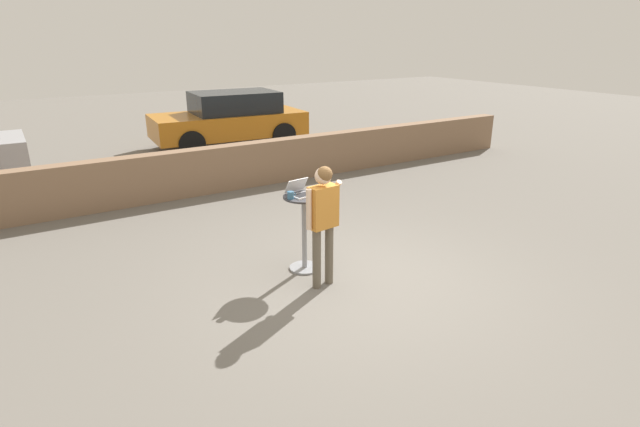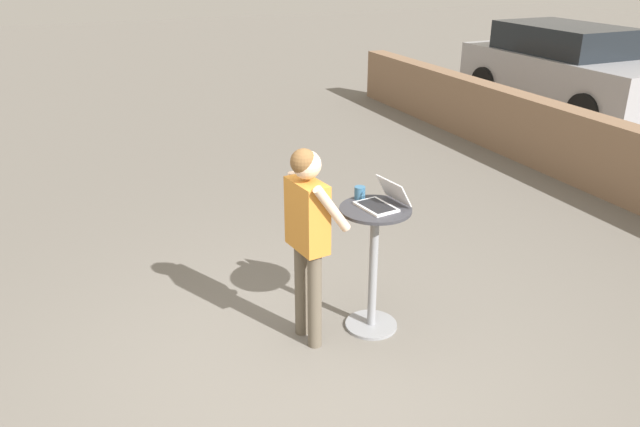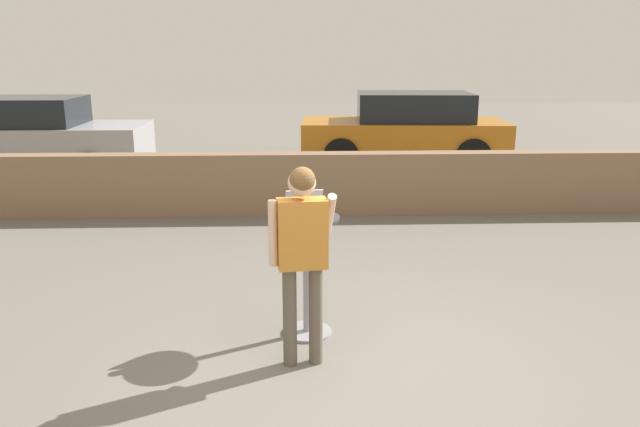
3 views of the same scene
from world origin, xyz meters
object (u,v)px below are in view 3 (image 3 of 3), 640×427
Objects in this scene: cafe_table at (307,266)px; parked_car_further_down at (27,138)px; parked_car_near_street at (406,128)px; standing_person at (302,243)px; laptop at (306,209)px; coffee_mug at (281,212)px.

parked_car_further_down reaches higher than cafe_table.
cafe_table is at bearing -105.56° from parked_car_near_street.
cafe_table is 0.25× the size of parked_car_further_down.
cafe_table is 0.67× the size of standing_person.
laptop is at bearing 86.51° from standing_person.
coffee_mug reaches higher than cafe_table.
parked_car_further_down is at bearing 124.61° from standing_person.
laptop is 0.63m from standing_person.
coffee_mug is at bearing 107.98° from standing_person.
laptop reaches higher than cafe_table.
coffee_mug is (-0.21, -0.09, 0.00)m from laptop.
parked_car_further_down is at bearing 125.67° from coffee_mug.
parked_car_further_down is (-5.16, 6.81, -0.30)m from laptop.
laptop is 2.97× the size of coffee_mug.
laptop is 8.55m from parked_car_further_down.
parked_car_near_street is at bearing 10.07° from parked_car_further_down.
cafe_table is at bearing -53.06° from parked_car_further_down.
coffee_mug is at bearing -54.33° from parked_car_further_down.
laptop is at bearing -52.84° from parked_car_further_down.
cafe_table is at bearing 85.27° from standing_person.
cafe_table is at bearing 7.02° from coffee_mug.
parked_car_near_street reaches higher than laptop.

